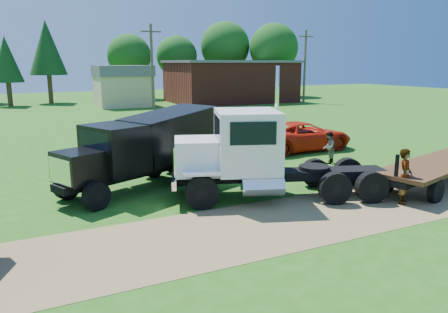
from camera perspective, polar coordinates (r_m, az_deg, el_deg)
name	(u,v)px	position (r m, az deg, el deg)	size (l,w,h in m)	color
ground	(298,219)	(14.60, 9.63, -8.07)	(140.00, 140.00, 0.00)	#205612
dirt_track	(298,219)	(14.60, 9.63, -8.04)	(120.00, 4.20, 0.01)	olive
white_semi_tractor	(249,154)	(16.23, 3.34, 0.29)	(8.22, 5.07, 4.90)	black
black_dump_truck	(146,145)	(17.94, -10.11, 1.46)	(7.30, 4.75, 3.15)	black
orange_pickup	(302,136)	(25.83, 10.17, 2.67)	(2.77, 6.00, 1.67)	red
flatbed_trailer	(437,168)	(19.96, 26.10, -1.34)	(7.38, 3.85, 1.81)	#3E2813
spectator_a	(405,176)	(16.97, 22.54, -2.41)	(0.74, 0.48, 2.02)	#999999
spectator_b	(329,148)	(22.62, 13.51, 1.12)	(0.78, 0.61, 1.61)	#999999
brick_building	(231,81)	(57.40, 0.87, 9.82)	(15.40, 10.40, 5.30)	maroon
tan_shed	(123,85)	(52.53, -13.03, 9.04)	(6.20, 5.40, 4.70)	tan
utility_poles	(152,65)	(48.17, -9.38, 11.65)	(42.20, 0.28, 9.00)	#443826
tree_row	(118,49)	(62.71, -13.71, 13.46)	(59.13, 13.70, 11.25)	#3B2718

